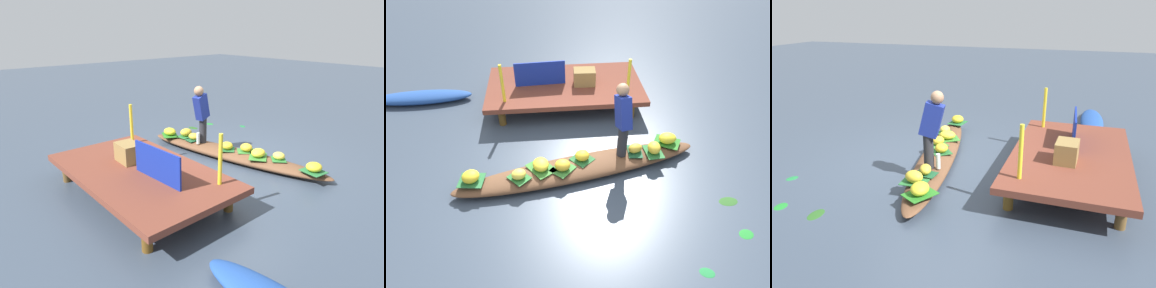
# 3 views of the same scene
# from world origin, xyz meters

# --- Properties ---
(canal_water) EXTENTS (40.00, 40.00, 0.00)m
(canal_water) POSITION_xyz_m (0.00, 0.00, 0.00)
(canal_water) COLOR #394556
(canal_water) RESTS_ON ground
(dock_platform) EXTENTS (3.20, 1.80, 0.45)m
(dock_platform) POSITION_xyz_m (-0.10, 2.26, 0.39)
(dock_platform) COLOR brown
(dock_platform) RESTS_ON ground
(vendor_boat) EXTENTS (4.17, 1.43, 0.22)m
(vendor_boat) POSITION_xyz_m (0.00, 0.00, 0.11)
(vendor_boat) COLOR brown
(vendor_boat) RESTS_ON ground
(leaf_mat_0) EXTENTS (0.46, 0.46, 0.01)m
(leaf_mat_0) POSITION_xyz_m (-0.29, -0.13, 0.22)
(leaf_mat_0) COLOR #387C32
(leaf_mat_0) RESTS_ON vendor_boat
(banana_bunch_0) EXTENTS (0.26, 0.25, 0.16)m
(banana_bunch_0) POSITION_xyz_m (-0.29, -0.13, 0.30)
(banana_bunch_0) COLOR gold
(banana_bunch_0) RESTS_ON vendor_boat
(leaf_mat_1) EXTENTS (0.31, 0.41, 0.01)m
(leaf_mat_1) POSITION_xyz_m (1.27, 0.16, 0.22)
(leaf_mat_1) COLOR #286C32
(leaf_mat_1) RESTS_ON vendor_boat
(banana_bunch_1) EXTENTS (0.26, 0.31, 0.18)m
(banana_bunch_1) POSITION_xyz_m (1.27, 0.16, 0.31)
(banana_bunch_1) COLOR yellow
(banana_bunch_1) RESTS_ON vendor_boat
(leaf_mat_2) EXTENTS (0.40, 0.41, 0.01)m
(leaf_mat_2) POSITION_xyz_m (-0.98, -0.26, 0.22)
(leaf_mat_2) COLOR #2C7331
(leaf_mat_2) RESTS_ON vendor_boat
(banana_bunch_2) EXTENTS (0.28, 0.26, 0.14)m
(banana_bunch_2) POSITION_xyz_m (-0.98, -0.26, 0.29)
(banana_bunch_2) COLOR #F9DB48
(banana_bunch_2) RESTS_ON vendor_boat
(leaf_mat_3) EXTENTS (0.26, 0.36, 0.01)m
(leaf_mat_3) POSITION_xyz_m (0.95, 0.19, 0.22)
(leaf_mat_3) COLOR #1D5632
(leaf_mat_3) RESTS_ON vendor_boat
(banana_bunch_3) EXTENTS (0.30, 0.27, 0.15)m
(banana_bunch_3) POSITION_xyz_m (0.95, 0.19, 0.30)
(banana_bunch_3) COLOR yellow
(banana_bunch_3) RESTS_ON vendor_boat
(leaf_mat_4) EXTENTS (0.44, 0.44, 0.01)m
(leaf_mat_4) POSITION_xyz_m (0.05, 0.08, 0.22)
(leaf_mat_4) COLOR #25642F
(leaf_mat_4) RESTS_ON vendor_boat
(banana_bunch_4) EXTENTS (0.29, 0.28, 0.16)m
(banana_bunch_4) POSITION_xyz_m (0.05, 0.08, 0.30)
(banana_bunch_4) COLOR yellow
(banana_bunch_4) RESTS_ON vendor_boat
(leaf_mat_5) EXTENTS (0.53, 0.49, 0.01)m
(leaf_mat_5) POSITION_xyz_m (1.57, 0.40, 0.22)
(leaf_mat_5) COLOR #297522
(leaf_mat_5) RESTS_ON vendor_boat
(banana_bunch_5) EXTENTS (0.33, 0.28, 0.17)m
(banana_bunch_5) POSITION_xyz_m (1.57, 0.40, 0.31)
(banana_bunch_5) COLOR yellow
(banana_bunch_5) RESTS_ON vendor_boat
(leaf_mat_6) EXTENTS (0.52, 0.55, 0.01)m
(leaf_mat_6) POSITION_xyz_m (-0.63, -0.07, 0.22)
(leaf_mat_6) COLOR #3B7F30
(leaf_mat_6) RESTS_ON vendor_boat
(banana_bunch_6) EXTENTS (0.31, 0.35, 0.16)m
(banana_bunch_6) POSITION_xyz_m (-0.63, -0.07, 0.30)
(banana_bunch_6) COLOR yellow
(banana_bunch_6) RESTS_ON vendor_boat
(leaf_mat_7) EXTENTS (0.42, 0.38, 0.01)m
(leaf_mat_7) POSITION_xyz_m (-1.70, -0.26, 0.22)
(leaf_mat_7) COLOR #276B37
(leaf_mat_7) RESTS_ON vendor_boat
(banana_bunch_7) EXTENTS (0.37, 0.37, 0.17)m
(banana_bunch_7) POSITION_xyz_m (-1.70, -0.26, 0.30)
(banana_bunch_7) COLOR yellow
(banana_bunch_7) RESTS_ON vendor_boat
(vendor_person) EXTENTS (0.26, 0.43, 1.25)m
(vendor_person) POSITION_xyz_m (0.70, 0.21, 0.92)
(vendor_person) COLOR #28282D
(vendor_person) RESTS_ON vendor_boat
(water_bottle) EXTENTS (0.07, 0.07, 0.25)m
(water_bottle) POSITION_xyz_m (0.70, 0.30, 0.34)
(water_bottle) COLOR silver
(water_bottle) RESTS_ON vendor_boat
(market_banner) EXTENTS (1.03, 0.09, 0.50)m
(market_banner) POSITION_xyz_m (-0.60, 2.26, 0.70)
(market_banner) COLOR navy
(market_banner) RESTS_ON dock_platform
(railing_post_west) EXTENTS (0.06, 0.06, 0.77)m
(railing_post_west) POSITION_xyz_m (-1.30, 1.66, 0.83)
(railing_post_west) COLOR yellow
(railing_post_west) RESTS_ON dock_platform
(railing_post_east) EXTENTS (0.06, 0.06, 0.77)m
(railing_post_east) POSITION_xyz_m (1.10, 1.66, 0.83)
(railing_post_east) COLOR yellow
(railing_post_east) RESTS_ON dock_platform
(produce_crate) EXTENTS (0.45, 0.34, 0.32)m
(produce_crate) POSITION_xyz_m (0.31, 2.21, 0.61)
(produce_crate) COLOR olive
(produce_crate) RESTS_ON dock_platform
(drifting_plant_0) EXTENTS (0.31, 0.20, 0.01)m
(drifting_plant_0) POSITION_xyz_m (2.19, -0.86, 0.00)
(drifting_plant_0) COLOR #295B21
(drifting_plant_0) RESTS_ON ground
(drifting_plant_2) EXTENTS (0.24, 0.21, 0.01)m
(drifting_plant_2) POSITION_xyz_m (2.18, -1.48, 0.00)
(drifting_plant_2) COLOR #20842C
(drifting_plant_2) RESTS_ON ground
(drifting_plant_3) EXTENTS (0.23, 0.20, 0.01)m
(drifting_plant_3) POSITION_xyz_m (1.41, -2.00, 0.00)
(drifting_plant_3) COLOR #207B3C
(drifting_plant_3) RESTS_ON ground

